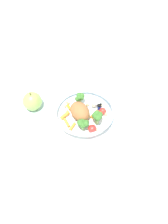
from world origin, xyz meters
The scene contains 4 objects.
ground_plane centered at (0.00, 0.00, 0.00)m, with size 2.40×2.40×0.00m, color silver.
food_container centered at (0.00, 0.01, 0.03)m, with size 0.20×0.20×0.06m.
loose_apple centered at (-0.05, -0.16, 0.03)m, with size 0.07×0.07×0.08m.
folded_napkin centered at (0.10, 0.24, 0.00)m, with size 0.15×0.11×0.01m, color white.
Camera 1 is at (0.45, -0.01, 0.67)m, focal length 37.35 mm.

